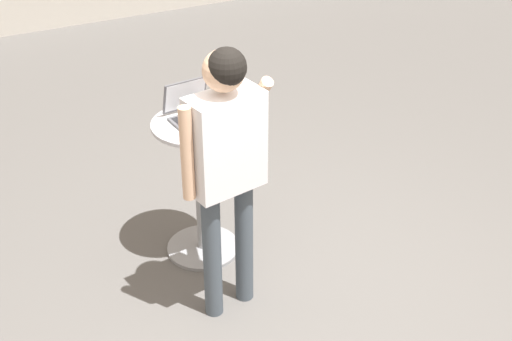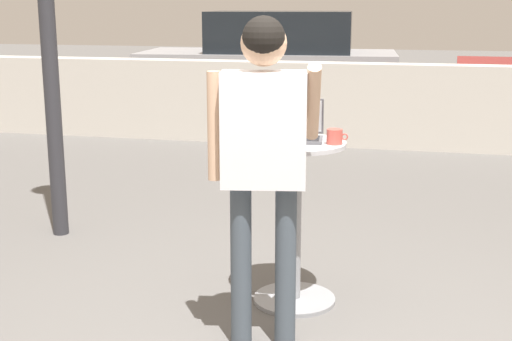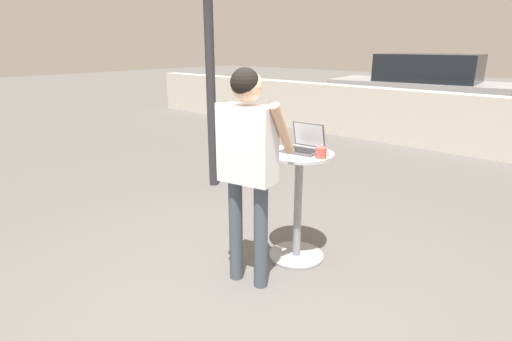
{
  "view_description": "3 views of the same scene",
  "coord_description": "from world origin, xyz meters",
  "px_view_note": "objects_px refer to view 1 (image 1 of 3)",
  "views": [
    {
      "loc": [
        -1.58,
        -2.78,
        3.06
      ],
      "look_at": [
        -0.01,
        0.38,
        0.87
      ],
      "focal_mm": 50.0,
      "sensor_mm": 36.0,
      "label": 1
    },
    {
      "loc": [
        0.51,
        -3.11,
        1.77
      ],
      "look_at": [
        -0.34,
        0.6,
        0.87
      ],
      "focal_mm": 50.0,
      "sensor_mm": 36.0,
      "label": 2
    },
    {
      "loc": [
        1.68,
        -1.83,
        1.86
      ],
      "look_at": [
        -0.35,
        0.52,
        0.88
      ],
      "focal_mm": 28.0,
      "sensor_mm": 36.0,
      "label": 3
    }
  ],
  "objects_px": {
    "cafe_table": "(200,182)",
    "standing_person": "(226,152)",
    "laptop": "(192,110)",
    "coffee_mug": "(231,111)"
  },
  "relations": [
    {
      "from": "cafe_table",
      "to": "standing_person",
      "type": "height_order",
      "value": "standing_person"
    },
    {
      "from": "cafe_table",
      "to": "standing_person",
      "type": "relative_size",
      "value": 0.58
    },
    {
      "from": "coffee_mug",
      "to": "standing_person",
      "type": "xyz_separation_m",
      "value": [
        -0.29,
        -0.56,
        0.07
      ]
    },
    {
      "from": "cafe_table",
      "to": "standing_person",
      "type": "xyz_separation_m",
      "value": [
        -0.07,
        -0.58,
        0.55
      ]
    },
    {
      "from": "cafe_table",
      "to": "laptop",
      "type": "xyz_separation_m",
      "value": [
        -0.01,
        0.07,
        0.49
      ]
    },
    {
      "from": "laptop",
      "to": "coffee_mug",
      "type": "xyz_separation_m",
      "value": [
        0.23,
        -0.09,
        -0.01
      ]
    },
    {
      "from": "standing_person",
      "to": "cafe_table",
      "type": "bearing_deg",
      "value": 83.39
    },
    {
      "from": "laptop",
      "to": "coffee_mug",
      "type": "relative_size",
      "value": 2.62
    },
    {
      "from": "laptop",
      "to": "standing_person",
      "type": "distance_m",
      "value": 0.66
    },
    {
      "from": "laptop",
      "to": "standing_person",
      "type": "xyz_separation_m",
      "value": [
        -0.06,
        -0.65,
        0.05
      ]
    }
  ]
}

